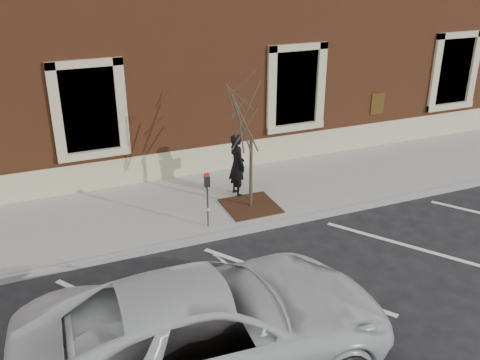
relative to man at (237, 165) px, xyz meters
name	(u,v)px	position (x,y,z in m)	size (l,w,h in m)	color
ground	(250,231)	(-0.39, -1.74, -1.00)	(120.00, 120.00, 0.00)	#28282B
sidewalk_near	(224,199)	(-0.39, 0.01, -0.93)	(40.00, 3.50, 0.15)	#AAA99F
curb_near	(250,229)	(-0.39, -1.79, -0.93)	(40.00, 0.12, 0.15)	#9E9E99
parking_stripes	(292,280)	(-0.39, -3.94, -1.00)	(28.00, 4.40, 0.01)	silver
building_civic	(158,20)	(-0.39, 6.00, 2.99)	(40.00, 8.62, 8.00)	brown
man	(237,165)	(0.00, 0.00, 0.00)	(0.62, 0.41, 1.70)	black
parking_meter	(207,190)	(-1.31, -1.37, 0.09)	(0.12, 0.09, 1.36)	#595B60
tree_grate	(251,206)	(0.04, -0.81, -0.83)	(1.32, 1.32, 0.03)	#431F15
sapling	(251,120)	(0.04, -0.81, 1.45)	(1.98, 1.98, 3.30)	#493B2C
white_truck	(210,326)	(-2.75, -5.62, -0.18)	(2.74, 5.94, 1.65)	silver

